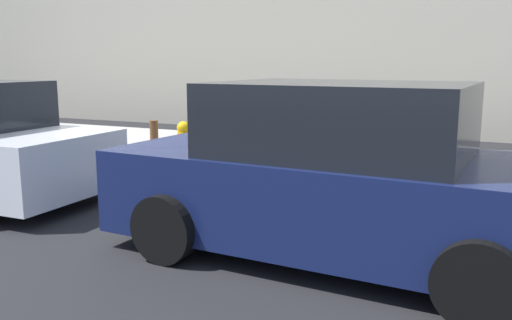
{
  "coord_description": "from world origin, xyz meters",
  "views": [
    {
      "loc": [
        -5.52,
        6.29,
        1.81
      ],
      "look_at": [
        -2.66,
        0.16,
        0.58
      ],
      "focal_mm": 37.59,
      "sensor_mm": 36.0,
      "label": 1
    }
  ],
  "objects_px": {
    "suitcase_olive_3": "(281,158)",
    "suitcase_silver_4": "(254,158)",
    "suitcase_navy_0": "(388,164)",
    "suitcase_maroon_1": "(349,163)",
    "suitcase_black_5": "(224,152)",
    "suitcase_teal_2": "(314,154)",
    "bollard_post": "(154,144)",
    "parked_car_navy_0": "(340,176)",
    "fire_hydrant": "(184,144)"
  },
  "relations": [
    {
      "from": "suitcase_teal_2",
      "to": "suitcase_silver_4",
      "type": "xyz_separation_m",
      "value": [
        0.93,
        0.04,
        -0.12
      ]
    },
    {
      "from": "suitcase_black_5",
      "to": "bollard_post",
      "type": "distance_m",
      "value": 1.23
    },
    {
      "from": "suitcase_olive_3",
      "to": "parked_car_navy_0",
      "type": "distance_m",
      "value": 2.82
    },
    {
      "from": "suitcase_navy_0",
      "to": "suitcase_black_5",
      "type": "height_order",
      "value": "suitcase_black_5"
    },
    {
      "from": "suitcase_olive_3",
      "to": "suitcase_silver_4",
      "type": "distance_m",
      "value": 0.44
    },
    {
      "from": "suitcase_navy_0",
      "to": "suitcase_silver_4",
      "type": "bearing_deg",
      "value": -0.62
    },
    {
      "from": "suitcase_maroon_1",
      "to": "suitcase_olive_3",
      "type": "relative_size",
      "value": 0.84
    },
    {
      "from": "suitcase_navy_0",
      "to": "parked_car_navy_0",
      "type": "bearing_deg",
      "value": 90.27
    },
    {
      "from": "suitcase_black_5",
      "to": "bollard_post",
      "type": "bearing_deg",
      "value": 3.64
    },
    {
      "from": "bollard_post",
      "to": "parked_car_navy_0",
      "type": "height_order",
      "value": "parked_car_navy_0"
    },
    {
      "from": "suitcase_maroon_1",
      "to": "fire_hydrant",
      "type": "bearing_deg",
      "value": -1.14
    },
    {
      "from": "fire_hydrant",
      "to": "bollard_post",
      "type": "height_order",
      "value": "bollard_post"
    },
    {
      "from": "suitcase_black_5",
      "to": "fire_hydrant",
      "type": "height_order",
      "value": "suitcase_black_5"
    },
    {
      "from": "suitcase_navy_0",
      "to": "suitcase_silver_4",
      "type": "relative_size",
      "value": 0.88
    },
    {
      "from": "suitcase_olive_3",
      "to": "suitcase_black_5",
      "type": "relative_size",
      "value": 0.87
    },
    {
      "from": "suitcase_navy_0",
      "to": "parked_car_navy_0",
      "type": "xyz_separation_m",
      "value": [
        -0.01,
        2.33,
        0.28
      ]
    },
    {
      "from": "suitcase_navy_0",
      "to": "suitcase_black_5",
      "type": "distance_m",
      "value": 2.46
    },
    {
      "from": "bollard_post",
      "to": "parked_car_navy_0",
      "type": "bearing_deg",
      "value": 148.94
    },
    {
      "from": "suitcase_teal_2",
      "to": "bollard_post",
      "type": "height_order",
      "value": "suitcase_teal_2"
    },
    {
      "from": "bollard_post",
      "to": "suitcase_teal_2",
      "type": "bearing_deg",
      "value": -176.3
    },
    {
      "from": "suitcase_olive_3",
      "to": "suitcase_silver_4",
      "type": "height_order",
      "value": "suitcase_silver_4"
    },
    {
      "from": "suitcase_teal_2",
      "to": "fire_hydrant",
      "type": "relative_size",
      "value": 1.45
    },
    {
      "from": "suitcase_teal_2",
      "to": "suitcase_maroon_1",
      "type": "bearing_deg",
      "value": 171.94
    },
    {
      "from": "bollard_post",
      "to": "suitcase_maroon_1",
      "type": "bearing_deg",
      "value": -178.25
    },
    {
      "from": "suitcase_navy_0",
      "to": "parked_car_navy_0",
      "type": "height_order",
      "value": "parked_car_navy_0"
    },
    {
      "from": "suitcase_teal_2",
      "to": "suitcase_olive_3",
      "type": "bearing_deg",
      "value": 6.78
    },
    {
      "from": "suitcase_maroon_1",
      "to": "suitcase_teal_2",
      "type": "height_order",
      "value": "suitcase_teal_2"
    },
    {
      "from": "suitcase_navy_0",
      "to": "suitcase_olive_3",
      "type": "xyz_separation_m",
      "value": [
        1.54,
        -0.01,
        -0.04
      ]
    },
    {
      "from": "suitcase_navy_0",
      "to": "fire_hydrant",
      "type": "relative_size",
      "value": 0.99
    },
    {
      "from": "suitcase_maroon_1",
      "to": "suitcase_silver_4",
      "type": "relative_size",
      "value": 0.81
    },
    {
      "from": "suitcase_silver_4",
      "to": "bollard_post",
      "type": "xyz_separation_m",
      "value": [
        1.7,
        0.13,
        0.12
      ]
    },
    {
      "from": "suitcase_teal_2",
      "to": "parked_car_navy_0",
      "type": "relative_size",
      "value": 0.25
    },
    {
      "from": "suitcase_olive_3",
      "to": "bollard_post",
      "type": "relative_size",
      "value": 1.06
    },
    {
      "from": "suitcase_black_5",
      "to": "suitcase_teal_2",
      "type": "bearing_deg",
      "value": -176.24
    },
    {
      "from": "suitcase_maroon_1",
      "to": "suitcase_black_5",
      "type": "bearing_deg",
      "value": 0.56
    },
    {
      "from": "suitcase_olive_3",
      "to": "suitcase_navy_0",
      "type": "bearing_deg",
      "value": 179.81
    },
    {
      "from": "parked_car_navy_0",
      "to": "suitcase_black_5",
      "type": "bearing_deg",
      "value": -42.97
    },
    {
      "from": "suitcase_silver_4",
      "to": "suitcase_black_5",
      "type": "xyz_separation_m",
      "value": [
        0.48,
        0.05,
        0.07
      ]
    },
    {
      "from": "suitcase_navy_0",
      "to": "bollard_post",
      "type": "distance_m",
      "value": 3.68
    },
    {
      "from": "suitcase_teal_2",
      "to": "parked_car_navy_0",
      "type": "xyz_separation_m",
      "value": [
        -1.06,
        2.4,
        0.24
      ]
    },
    {
      "from": "fire_hydrant",
      "to": "parked_car_navy_0",
      "type": "relative_size",
      "value": 0.17
    },
    {
      "from": "suitcase_olive_3",
      "to": "bollard_post",
      "type": "xyz_separation_m",
      "value": [
        2.14,
        0.11,
        0.08
      ]
    },
    {
      "from": "suitcase_maroon_1",
      "to": "suitcase_silver_4",
      "type": "height_order",
      "value": "suitcase_silver_4"
    },
    {
      "from": "suitcase_black_5",
      "to": "parked_car_navy_0",
      "type": "distance_m",
      "value": 3.39
    },
    {
      "from": "suitcase_silver_4",
      "to": "bollard_post",
      "type": "distance_m",
      "value": 1.71
    },
    {
      "from": "suitcase_teal_2",
      "to": "suitcase_black_5",
      "type": "xyz_separation_m",
      "value": [
        1.41,
        0.09,
        -0.05
      ]
    },
    {
      "from": "suitcase_maroon_1",
      "to": "suitcase_olive_3",
      "type": "xyz_separation_m",
      "value": [
        1.01,
        -0.02,
        -0.01
      ]
    },
    {
      "from": "parked_car_navy_0",
      "to": "bollard_post",
      "type": "bearing_deg",
      "value": -31.06
    },
    {
      "from": "suitcase_maroon_1",
      "to": "suitcase_olive_3",
      "type": "distance_m",
      "value": 1.01
    },
    {
      "from": "fire_hydrant",
      "to": "bollard_post",
      "type": "xyz_separation_m",
      "value": [
        0.46,
        0.15,
        -0.01
      ]
    }
  ]
}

